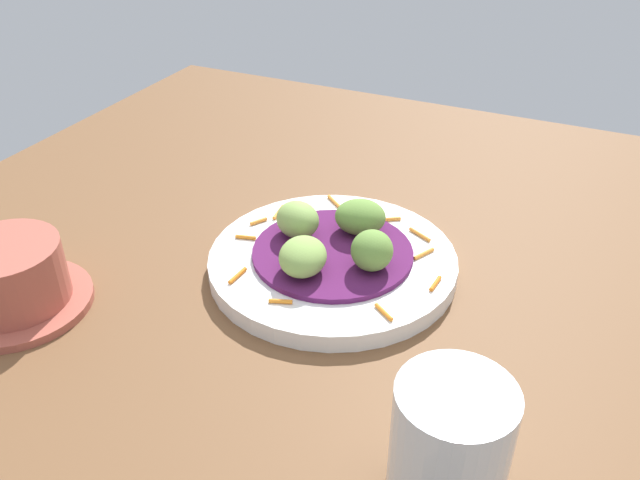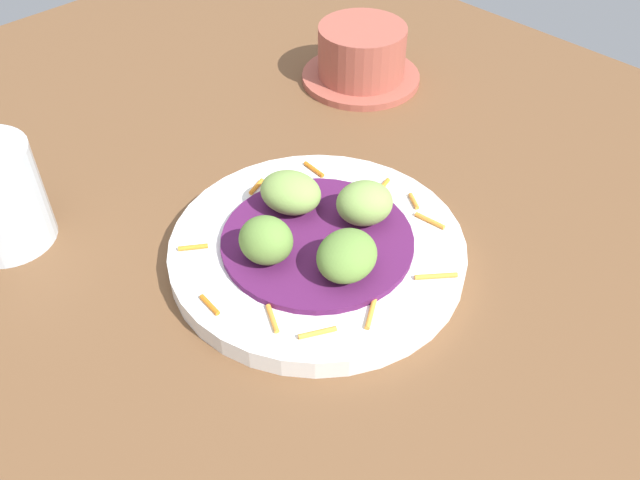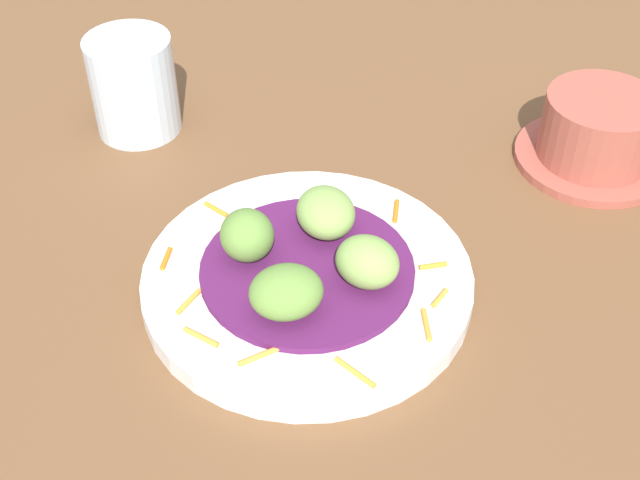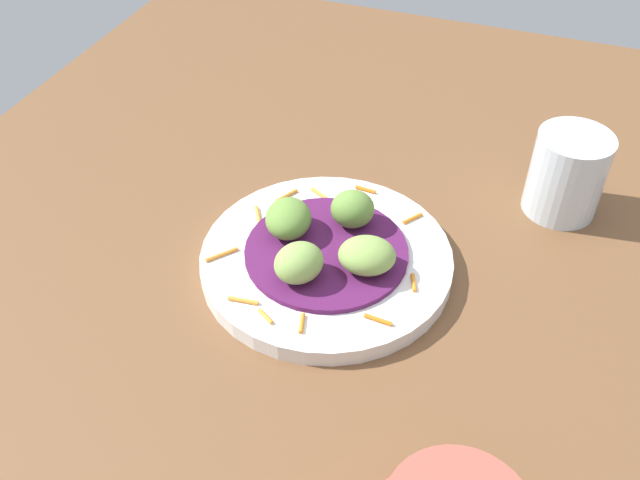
{
  "view_description": "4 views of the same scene",
  "coord_description": "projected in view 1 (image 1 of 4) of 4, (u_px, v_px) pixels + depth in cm",
  "views": [
    {
      "loc": [
        -45.7,
        21.24,
        39.98
      ],
      "look_at": [
        -1.93,
        0.91,
        5.78
      ],
      "focal_mm": 45.88,
      "sensor_mm": 36.0,
      "label": 1
    },
    {
      "loc": [
        16.83,
        -46.19,
        32.23
      ],
      "look_at": [
        -3.06,
        0.04,
        5.22
      ],
      "focal_mm": 32.56,
      "sensor_mm": 36.0,
      "label": 2
    },
    {
      "loc": [
        41.03,
        -20.67,
        49.21
      ],
      "look_at": [
        -4.9,
        -0.06,
        6.1
      ],
      "focal_mm": 48.42,
      "sensor_mm": 36.0,
      "label": 3
    },
    {
      "loc": [
        6.57,
        54.58,
        53.22
      ],
      "look_at": [
        -3.86,
        0.76,
        4.72
      ],
      "focal_mm": 51.11,
      "sensor_mm": 36.0,
      "label": 4
    }
  ],
  "objects": [
    {
      "name": "cabbage_bed",
      "position": [
        332.0,
        349.0,
        0.6
      ],
      "size": [
        17.7,
        17.7,
        0.63
      ],
      "primitive_type": "cylinder",
      "color": "#702D6B",
      "rests_on": "main_plate"
    },
    {
      "name": "carrot_garnish",
      "position": [
        302.0,
        350.0,
        0.6
      ],
      "size": [
        20.88,
        22.72,
        0.4
      ],
      "color": "orange",
      "rests_on": "main_plate"
    },
    {
      "name": "guac_scoop_left",
      "position": [
        281.0,
        335.0,
        0.57
      ],
      "size": [
        4.49,
        5.61,
        3.81
      ],
      "primitive_type": "ellipsoid",
      "rotation": [
        0.0,
        0.0,
        4.8
      ],
      "color": "#84A851",
      "rests_on": "cabbage_bed"
    },
    {
      "name": "side_plate_small",
      "position": [
        183.0,
        208.0,
        0.8
      ],
      "size": [
        12.22,
        12.22,
        1.42
      ],
      "primitive_type": "cylinder",
      "color": "tan",
      "rests_on": "table_surface"
    },
    {
      "name": "main_plate",
      "position": [
        332.0,
        360.0,
        0.6
      ],
      "size": [
        25.05,
        25.05,
        1.48
      ],
      "primitive_type": "cylinder",
      "color": "white",
      "rests_on": "table_surface"
    },
    {
      "name": "guac_scoop_center",
      "position": [
        375.0,
        347.0,
        0.56
      ],
      "size": [
        6.26,
        6.4,
        3.4
      ],
      "primitive_type": "ellipsoid",
      "rotation": [
        0.0,
        0.0,
        2.61
      ],
      "color": "olive",
      "rests_on": "cabbage_bed"
    },
    {
      "name": "guac_scoop_right",
      "position": [
        340.0,
        292.0,
        0.61
      ],
      "size": [
        6.95,
        7.19,
        4.32
      ],
      "primitive_type": "ellipsoid",
      "rotation": [
        0.0,
        0.0,
        4.21
      ],
      "color": "olive",
      "rests_on": "cabbage_bed"
    },
    {
      "name": "table_surface",
      "position": [
        320.0,
        354.0,
        0.64
      ],
      "size": [
        110.0,
        110.0,
        2.0
      ],
      "primitive_type": "cube",
      "color": "tan",
      "rests_on": "ground"
    },
    {
      "name": "water_glass",
      "position": [
        465.0,
        138.0,
        0.85
      ],
      "size": [
        7.83,
        7.83,
        8.58
      ],
      "primitive_type": "cylinder",
      "color": "silver",
      "rests_on": "table_surface"
    }
  ]
}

